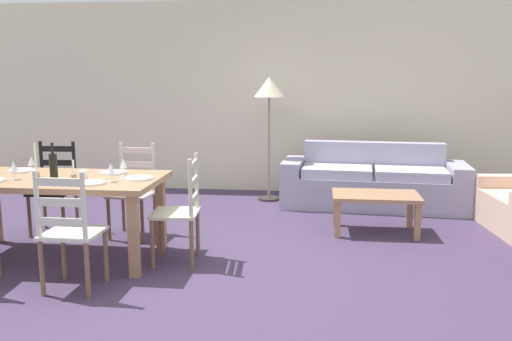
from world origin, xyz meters
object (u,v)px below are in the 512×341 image
object	(u,v)px
dining_chair_head_east	(181,210)
wine_bottle	(53,165)
wine_glass_far_left	(31,162)
wine_glass_far_right	(123,164)
dining_chair_near_right	(70,231)
couch	(373,184)
dining_chair_far_left	(54,188)
dining_chair_far_right	(134,190)
standing_lamp	(269,95)
coffee_table	(376,200)
dining_table	(55,187)
wine_glass_near_right	(111,169)
wine_glass_near_left	(14,167)
coffee_cup_primary	(84,175)

from	to	relation	value
dining_chair_head_east	wine_bottle	size ratio (longest dim) A/B	3.04
wine_glass_far_left	wine_glass_far_right	size ratio (longest dim) A/B	1.00
dining_chair_near_right	wine_bottle	bearing A→B (deg)	123.87
dining_chair_head_east	couch	xyz separation A→B (m)	(1.90, 2.35, -0.19)
dining_chair_far_left	wine_glass_far_right	world-z (taller)	dining_chair_far_left
dining_chair_far_right	wine_bottle	distance (m)	1.00
dining_chair_far_right	wine_glass_far_right	distance (m)	0.77
wine_glass_far_left	wine_bottle	bearing A→B (deg)	-32.51
wine_glass_far_right	standing_lamp	bearing A→B (deg)	65.96
wine_glass_far_left	coffee_table	distance (m)	3.44
dining_table	dining_chair_far_right	bearing A→B (deg)	60.10
wine_bottle	wine_glass_near_right	xyz separation A→B (m)	(0.57, -0.10, -0.01)
dining_chair_far_left	wine_glass_far_left	bearing A→B (deg)	-78.60
wine_glass_near_left	couch	distance (m)	4.22
wine_glass_near_right	wine_glass_far_right	size ratio (longest dim) A/B	1.00
dining_chair_near_right	wine_bottle	world-z (taller)	wine_bottle
dining_chair_far_left	dining_chair_far_right	world-z (taller)	same
coffee_table	dining_chair_far_left	bearing A→B (deg)	-173.77
dining_chair_head_east	wine_glass_near_left	distance (m)	1.50
dining_chair_head_east	wine_bottle	bearing A→B (deg)	-176.34
wine_glass_near_left	standing_lamp	size ratio (longest dim) A/B	0.10
wine_glass_near_right	coffee_table	world-z (taller)	wine_glass_near_right
dining_chair_head_east	wine_glass_far_left	distance (m)	1.50
dining_chair_near_right	dining_chair_far_right	size ratio (longest dim) A/B	1.00
wine_glass_far_right	coffee_cup_primary	xyz separation A→B (m)	(-0.28, -0.22, -0.07)
coffee_cup_primary	couch	size ratio (longest dim) A/B	0.04
dining_chair_far_right	couch	bearing A→B (deg)	31.67
coffee_table	standing_lamp	bearing A→B (deg)	132.07
coffee_cup_primary	coffee_table	xyz separation A→B (m)	(2.63, 1.26, -0.44)
dining_chair_far_left	coffee_cup_primary	xyz separation A→B (m)	(0.75, -0.89, 0.32)
wine_glass_far_right	coffee_cup_primary	world-z (taller)	wine_glass_far_right
dining_chair_near_right	couch	bearing A→B (deg)	50.25
wine_glass_near_left	wine_glass_far_right	bearing A→B (deg)	16.41
coffee_cup_primary	coffee_table	bearing A→B (deg)	25.55
dining_chair_head_east	standing_lamp	world-z (taller)	standing_lamp
wine_glass_far_left	wine_glass_far_right	bearing A→B (deg)	-2.36
wine_bottle	coffee_table	world-z (taller)	wine_bottle
wine_glass_near_left	wine_glass_near_right	size ratio (longest dim) A/B	1.00
dining_chair_far_right	wine_glass_far_left	world-z (taller)	dining_chair_far_right
wine_bottle	dining_chair_near_right	bearing A→B (deg)	-56.13
dining_chair_head_east	wine_glass_far_left	bearing A→B (deg)	174.74
dining_chair_near_right	coffee_table	distance (m)	3.11
wine_glass_far_right	dining_table	bearing A→B (deg)	-168.62
dining_chair_far_right	wine_glass_near_right	bearing A→B (deg)	-81.20
wine_glass_near_left	couch	xyz separation A→B (m)	(3.34, 2.52, -0.57)
wine_glass_near_right	coffee_cup_primary	size ratio (longest dim) A/B	1.79
dining_chair_far_right	coffee_table	size ratio (longest dim) A/B	1.07
dining_chair_near_right	coffee_cup_primary	bearing A→B (deg)	103.83
coffee_table	wine_glass_near_left	bearing A→B (deg)	-158.13
dining_table	dining_chair_near_right	size ratio (longest dim) A/B	1.98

